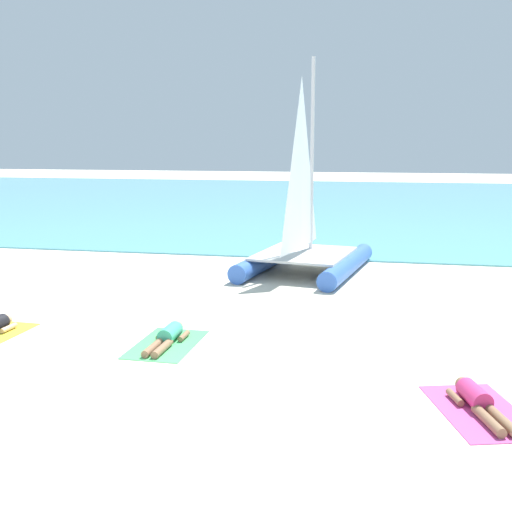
# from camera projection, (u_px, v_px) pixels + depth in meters

# --- Properties ---
(ground_plane) EXTENTS (120.00, 120.00, 0.00)m
(ground_plane) POSITION_uv_depth(u_px,v_px,m) (289.00, 266.00, 19.07)
(ground_plane) COLOR beige
(ocean_water) EXTENTS (120.00, 40.00, 0.05)m
(ocean_water) POSITION_uv_depth(u_px,v_px,m) (339.00, 201.00, 39.38)
(ocean_water) COLOR #5BB2C1
(ocean_water) RESTS_ON ground
(sailboat_blue) EXTENTS (3.70, 5.09, 6.10)m
(sailboat_blue) POSITION_uv_depth(u_px,v_px,m) (305.00, 241.00, 17.92)
(sailboat_blue) COLOR blue
(sailboat_blue) RESTS_ON ground
(towel_middle) EXTENTS (1.13, 1.92, 0.01)m
(towel_middle) POSITION_uv_depth(u_px,v_px,m) (167.00, 344.00, 11.64)
(towel_middle) COLOR #4CB266
(towel_middle) RESTS_ON ground
(sunbather_middle) EXTENTS (0.55, 1.56, 0.30)m
(sunbather_middle) POSITION_uv_depth(u_px,v_px,m) (168.00, 337.00, 11.69)
(sunbather_middle) COLOR #3FB28C
(sunbather_middle) RESTS_ON towel_middle
(towel_right) EXTENTS (1.59, 2.13, 0.01)m
(towel_right) POSITION_uv_depth(u_px,v_px,m) (480.00, 411.00, 8.75)
(towel_right) COLOR #D84C99
(towel_right) RESTS_ON ground
(sunbather_right) EXTENTS (0.81, 1.54, 0.30)m
(sunbather_right) POSITION_uv_depth(u_px,v_px,m) (478.00, 401.00, 8.79)
(sunbather_right) COLOR #D83372
(sunbather_right) RESTS_ON towel_right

